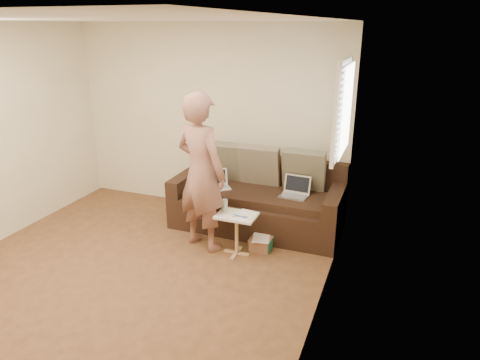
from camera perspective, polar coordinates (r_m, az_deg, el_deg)
The scene contains 17 objects.
floor at distance 4.82m, azimuth -15.35°, elevation -12.96°, with size 4.50×4.50×0.00m, color #4E311D.
ceiling at distance 4.09m, azimuth -18.82°, elevation 19.48°, with size 4.50×4.50×0.00m, color white.
wall_back at distance 6.15m, azimuth -4.21°, elevation 7.99°, with size 4.00×4.00×0.00m, color beige.
wall_right at distance 3.48m, azimuth 10.36°, elevation -1.63°, with size 4.50×4.50×0.00m, color beige.
window_blinds at distance 4.82m, azimuth 13.50°, elevation 9.06°, with size 0.12×0.88×1.08m, color white, non-canonical shape.
sofa at distance 5.66m, azimuth 2.29°, elevation -2.30°, with size 2.20×0.95×0.85m, color black, non-canonical shape.
pillow_left at distance 5.94m, azimuth -2.44°, elevation 2.53°, with size 0.55×0.14×0.55m, color brown, non-canonical shape.
pillow_mid at distance 5.75m, azimuth 2.60°, elevation 1.94°, with size 0.55×0.14×0.55m, color #736952, non-canonical shape.
pillow_right at distance 5.62m, azimuth 8.46°, elevation 1.29°, with size 0.55×0.14×0.55m, color brown, non-canonical shape.
laptop_silver at distance 5.46m, azimuth 7.09°, elevation -2.21°, with size 0.34×0.25×0.23m, color #B7BABC, non-canonical shape.
laptop_white at distance 5.69m, azimuth -3.00°, elevation -1.15°, with size 0.32×0.23×0.23m, color white, non-canonical shape.
person at distance 5.01m, azimuth -5.16°, elevation 0.97°, with size 0.69×0.47×1.89m, color brown.
side_table at distance 5.07m, azimuth -0.45°, elevation -7.19°, with size 0.46×0.32×0.50m, color silver, non-canonical shape.
drinking_glass at distance 5.08m, azimuth -2.04°, elevation -3.24°, with size 0.07×0.07×0.12m, color silver, non-canonical shape.
scissors at distance 4.90m, azimuth 0.05°, elevation -4.84°, with size 0.18×0.10×0.02m, color silver, non-canonical shape.
paper_on_table at distance 4.94m, azimuth 0.57°, elevation -4.66°, with size 0.21×0.30×0.00m, color white, non-canonical shape.
striped_box at distance 5.24m, azimuth 2.80°, elevation -8.37°, with size 0.26×0.26×0.16m, color red, non-canonical shape.
Camera 1 is at (2.54, -3.20, 2.55)m, focal length 32.26 mm.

